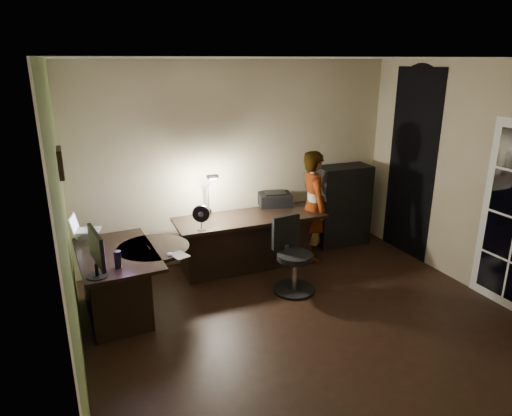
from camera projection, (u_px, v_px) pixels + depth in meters
name	position (u px, v px, depth m)	size (l,w,h in m)	color
floor	(307.00, 323.00, 4.89)	(4.50, 4.00, 0.01)	black
ceiling	(318.00, 58.00, 4.05)	(4.50, 4.00, 0.01)	silver
wall_back	(239.00, 162.00, 6.22)	(4.50, 0.01, 2.70)	tan
wall_front	(479.00, 295.00, 2.72)	(4.50, 0.01, 2.70)	tan
wall_left	(65.00, 236.00, 3.63)	(0.01, 4.00, 2.70)	tan
wall_right	(481.00, 180.00, 5.31)	(0.01, 4.00, 2.70)	tan
green_wall_overlay	(67.00, 236.00, 3.64)	(0.00, 4.00, 2.70)	#4A5E29
arched_doorway	(411.00, 165.00, 6.32)	(0.01, 0.90, 2.60)	black
framed_picture	(60.00, 163.00, 3.88)	(0.04, 0.30, 0.25)	black
desk_left	(120.00, 283.00, 4.96)	(0.78, 1.27, 0.73)	black
desk_right	(250.00, 242.00, 6.07)	(1.97, 0.69, 0.74)	black
cabinet	(342.00, 205.00, 6.84)	(0.80, 0.40, 1.20)	black
laptop_stand	(88.00, 235.00, 5.22)	(0.24, 0.20, 0.10)	silver
laptop	(87.00, 223.00, 5.17)	(0.29, 0.27, 0.20)	silver
monitor	(96.00, 261.00, 4.27)	(0.10, 0.51, 0.33)	black
mouse	(170.00, 254.00, 4.79)	(0.05, 0.08, 0.03)	silver
phone	(182.00, 251.00, 4.89)	(0.07, 0.14, 0.01)	black
pen	(149.00, 248.00, 4.98)	(0.01, 0.13, 0.01)	black
speaker	(118.00, 260.00, 4.48)	(0.07, 0.07, 0.18)	black
notepad	(179.00, 255.00, 4.79)	(0.15, 0.21, 0.01)	silver
desk_fan	(201.00, 218.00, 5.44)	(0.21, 0.11, 0.32)	black
headphones	(280.00, 222.00, 5.63)	(0.18, 0.08, 0.08)	navy
printer	(275.00, 199.00, 6.38)	(0.44, 0.34, 0.20)	black
desk_lamp	(208.00, 192.00, 5.98)	(0.15, 0.28, 0.61)	black
office_chair	(295.00, 256.00, 5.43)	(0.51, 0.51, 0.91)	black
person	(313.00, 206.00, 6.24)	(0.55, 0.37, 1.55)	#D8A88C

